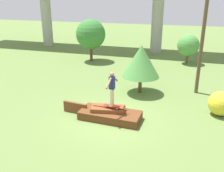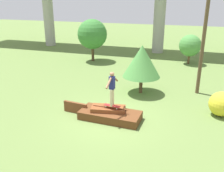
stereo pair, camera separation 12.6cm
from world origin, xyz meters
name	(u,v)px [view 1 (the left image)]	position (x,y,z in m)	size (l,w,h in m)	color
ground_plane	(110,119)	(0.00, 0.00, 0.00)	(80.00, 80.00, 0.00)	olive
scrap_pile	(110,114)	(-0.02, 0.01, 0.23)	(2.83, 1.33, 0.61)	#5B3319
scrap_plank_loose	(75,108)	(-1.80, 0.10, 0.27)	(1.24, 0.24, 0.54)	brown
skateboard	(112,106)	(0.10, -0.02, 0.69)	(0.79, 0.29, 0.09)	maroon
skater	(112,86)	(0.10, -0.02, 1.61)	(0.24, 1.18, 1.58)	#C6B78E
utility_pole	(205,19)	(3.80, 4.67, 4.21)	(1.30, 0.20, 8.17)	brown
tree_behind_left	(91,34)	(-4.83, 9.85, 2.29)	(2.48, 2.48, 3.54)	#4C3823
tree_behind_right	(188,45)	(3.09, 11.36, 1.52)	(1.77, 1.77, 2.41)	brown
tree_mid_back	(141,61)	(0.66, 3.67, 1.90)	(2.14, 2.14, 2.80)	#4C3823
bush_yellow_flowering	(221,103)	(4.85, 1.96, 0.58)	(1.17, 1.17, 1.17)	gold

